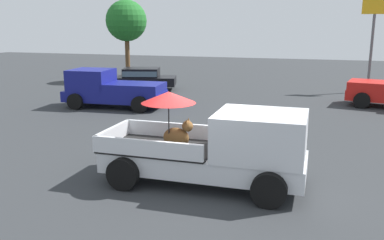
{
  "coord_description": "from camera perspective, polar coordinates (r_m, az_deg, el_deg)",
  "views": [
    {
      "loc": [
        2.65,
        -9.62,
        3.94
      ],
      "look_at": [
        -0.97,
        2.15,
        1.1
      ],
      "focal_mm": 39.11,
      "sensor_mm": 36.0,
      "label": 1
    }
  ],
  "objects": [
    {
      "name": "motel_sign",
      "position": [
        26.6,
        23.5,
        11.58
      ],
      "size": [
        1.4,
        0.16,
        5.38
      ],
      "color": "#59595B",
      "rests_on": "ground"
    },
    {
      "name": "pickup_truck_red",
      "position": [
        20.51,
        -11.02,
        4.16
      ],
      "size": [
        4.91,
        2.41,
        1.8
      ],
      "rotation": [
        0.0,
        0.0,
        3.21
      ],
      "color": "black",
      "rests_on": "ground"
    },
    {
      "name": "pickup_truck_main",
      "position": [
        10.3,
        3.96,
        -3.73
      ],
      "size": [
        5.05,
        2.25,
        2.32
      ],
      "rotation": [
        0.0,
        0.0,
        0.0
      ],
      "color": "black",
      "rests_on": "ground"
    },
    {
      "name": "ground_plane",
      "position": [
        10.73,
        1.58,
        -8.56
      ],
      "size": [
        80.0,
        80.0,
        0.0
      ],
      "primitive_type": "plane",
      "color": "#2D3033"
    },
    {
      "name": "parked_sedan_near",
      "position": [
        25.67,
        -7.01,
        5.74
      ],
      "size": [
        4.61,
        2.83,
        1.33
      ],
      "rotation": [
        0.0,
        0.0,
        3.41
      ],
      "color": "black",
      "rests_on": "ground"
    },
    {
      "name": "tree_by_lot",
      "position": [
        29.98,
        -8.94,
        13.18
      ],
      "size": [
        2.83,
        2.83,
        5.56
      ],
      "color": "brown",
      "rests_on": "ground"
    }
  ]
}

